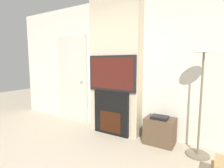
# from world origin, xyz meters

# --- Properties ---
(wall_back) EXTENTS (6.00, 0.06, 2.70)m
(wall_back) POSITION_xyz_m (0.00, 2.03, 1.35)
(wall_back) COLOR silver
(wall_back) RESTS_ON ground_plane
(chimney_breast) EXTENTS (1.05, 0.28, 2.70)m
(chimney_breast) POSITION_xyz_m (0.00, 1.86, 1.35)
(chimney_breast) COLOR beige
(chimney_breast) RESTS_ON ground_plane
(fireplace) EXTENTS (0.75, 0.15, 0.86)m
(fireplace) POSITION_xyz_m (0.00, 1.72, 0.43)
(fireplace) COLOR black
(fireplace) RESTS_ON ground_plane
(television) EXTENTS (1.02, 0.07, 0.69)m
(television) POSITION_xyz_m (0.00, 1.71, 1.21)
(television) COLOR black
(television) RESTS_ON fireplace
(floor_lamp) EXTENTS (0.34, 0.34, 1.66)m
(floor_lamp) POSITION_xyz_m (1.55, 1.68, 1.18)
(floor_lamp) COLOR #726651
(floor_lamp) RESTS_ON ground_plane
(media_stand) EXTENTS (0.50, 0.38, 0.50)m
(media_stand) POSITION_xyz_m (0.94, 1.78, 0.23)
(media_stand) COLOR brown
(media_stand) RESTS_ON ground_plane
(entry_door) EXTENTS (0.90, 0.09, 2.05)m
(entry_door) POSITION_xyz_m (-1.28, 1.97, 1.02)
(entry_door) COLOR beige
(entry_door) RESTS_ON ground_plane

